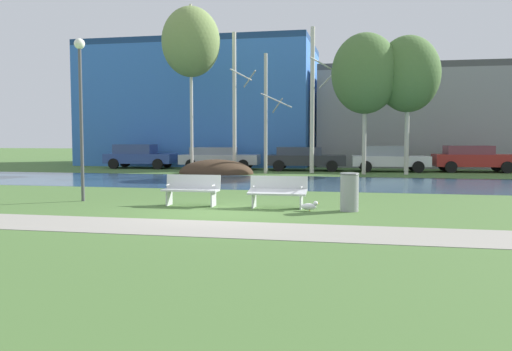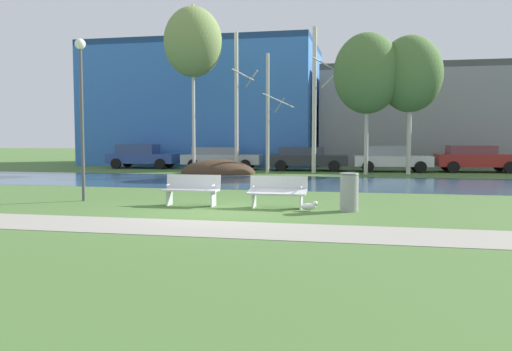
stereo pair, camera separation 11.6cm
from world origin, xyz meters
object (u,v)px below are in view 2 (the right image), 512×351
object	(u,v)px
trash_bin	(349,191)
seagull	(309,206)
parked_van_nearest_blue	(142,156)
parked_sedan_second_silver	(221,157)
bench_right	(278,191)
streetlamp	(81,92)
parked_suv_fifth_red	(476,158)
parked_wagon_fourth_white	(391,158)
bench_left	(191,189)
parked_hatch_third_dark	(306,158)

from	to	relation	value
trash_bin	seagull	distance (m)	1.11
parked_van_nearest_blue	parked_sedan_second_silver	size ratio (longest dim) A/B	0.90
trash_bin	seagull	bearing A→B (deg)	-167.31
trash_bin	parked_sedan_second_silver	xyz separation A→B (m)	(-8.27, 16.73, 0.20)
bench_right	trash_bin	world-z (taller)	trash_bin
streetlamp	parked_suv_fifth_red	size ratio (longest dim) A/B	1.09
parked_wagon_fourth_white	parked_suv_fifth_red	world-z (taller)	parked_suv_fifth_red
bench_right	parked_suv_fifth_red	distance (m)	18.87
bench_left	bench_right	xyz separation A→B (m)	(2.48, 0.00, 0.00)
seagull	parked_van_nearest_blue	bearing A→B (deg)	126.01
bench_right	seagull	distance (m)	1.09
parked_wagon_fourth_white	bench_left	bearing A→B (deg)	-110.37
parked_wagon_fourth_white	trash_bin	bearing A→B (deg)	-95.76
trash_bin	streetlamp	world-z (taller)	streetlamp
trash_bin	seagull	world-z (taller)	trash_bin
parked_wagon_fourth_white	parked_suv_fifth_red	distance (m)	4.63
bench_right	parked_van_nearest_blue	xyz separation A→B (m)	(-11.49, 16.64, 0.31)
seagull	streetlamp	world-z (taller)	streetlamp
streetlamp	parked_wagon_fourth_white	distance (m)	18.93
seagull	parked_sedan_second_silver	bearing A→B (deg)	113.16
bench_right	trash_bin	size ratio (longest dim) A/B	1.59
bench_left	trash_bin	size ratio (longest dim) A/B	1.59
bench_left	parked_wagon_fourth_white	size ratio (longest dim) A/B	0.37
seagull	parked_suv_fifth_red	distance (m)	18.91
streetlamp	parked_hatch_third_dark	xyz separation A→B (m)	(4.94, 16.03, -2.57)
bench_right	parked_wagon_fourth_white	size ratio (longest dim) A/B	0.37
parked_hatch_third_dark	bench_left	bearing A→B (deg)	-94.73
parked_wagon_fourth_white	streetlamp	bearing A→B (deg)	-121.10
bench_left	parked_sedan_second_silver	world-z (taller)	parked_sedan_second_silver
bench_right	parked_sedan_second_silver	world-z (taller)	parked_sedan_second_silver
bench_right	parked_hatch_third_dark	distance (m)	16.44
parked_van_nearest_blue	parked_hatch_third_dark	size ratio (longest dim) A/B	0.93
parked_van_nearest_blue	parked_sedan_second_silver	world-z (taller)	parked_van_nearest_blue
parked_sedan_second_silver	parked_suv_fifth_red	size ratio (longest dim) A/B	1.07
seagull	parked_sedan_second_silver	world-z (taller)	parked_sedan_second_silver
parked_wagon_fourth_white	parked_suv_fifth_red	xyz separation A→B (m)	(4.60, 0.55, 0.02)
bench_right	parked_sedan_second_silver	size ratio (longest dim) A/B	0.33
trash_bin	parked_wagon_fourth_white	bearing A→B (deg)	84.24
bench_right	bench_left	bearing A→B (deg)	180.00
bench_right	seagull	world-z (taller)	bench_right
trash_bin	parked_hatch_third_dark	size ratio (longest dim) A/B	0.22
trash_bin	parked_suv_fifth_red	bearing A→B (deg)	69.95
bench_left	trash_bin	world-z (taller)	trash_bin
bench_left	parked_sedan_second_silver	xyz separation A→B (m)	(-3.85, 16.50, 0.25)
streetlamp	parked_van_nearest_blue	size ratio (longest dim) A/B	1.12
trash_bin	parked_wagon_fourth_white	xyz separation A→B (m)	(1.68, 16.66, 0.24)
parked_sedan_second_silver	parked_wagon_fourth_white	bearing A→B (deg)	-0.40
trash_bin	parked_hatch_third_dark	distance (m)	16.91
parked_sedan_second_silver	parked_hatch_third_dark	xyz separation A→B (m)	(5.20, -0.10, 0.01)
parked_van_nearest_blue	trash_bin	bearing A→B (deg)	-51.45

